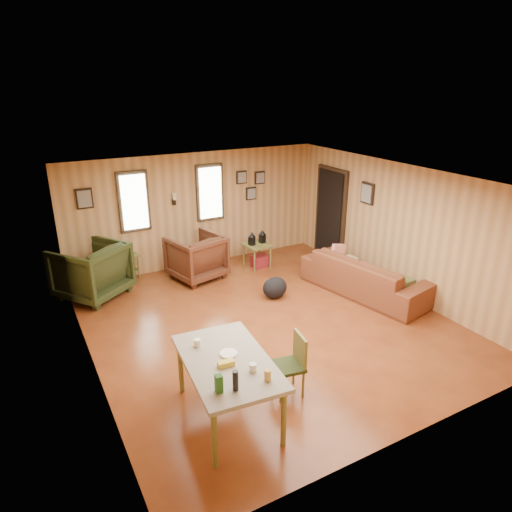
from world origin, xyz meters
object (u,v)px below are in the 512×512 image
Objects in this scene: side_table at (257,243)px; recliner_green at (91,268)px; sofa at (366,269)px; recliner_brown at (196,255)px; dining_table at (228,366)px; end_table at (124,262)px.

recliner_green is at bearing 176.06° from side_table.
recliner_brown is (-2.50, 2.18, 0.02)m from sofa.
sofa is at bearing 124.90° from recliner_brown.
recliner_green is at bearing 106.05° from dining_table.
side_table is 4.68m from dining_table.
recliner_brown is 4.21m from dining_table.
sofa is 2.39m from side_table.
end_table is 0.76× the size of side_table.
recliner_green is at bearing 51.60° from sofa.
recliner_brown is at bearing 37.69° from sofa.
recliner_green is 0.69× the size of dining_table.
recliner_green reaches higher than side_table.
side_table is at bearing -16.89° from end_table.
sofa is 2.99× the size of side_table.
dining_table is at bearing 105.22° from sofa.
recliner_brown is at bearing 175.59° from side_table.
side_table is (2.61, -0.79, 0.21)m from end_table.
sofa reaches higher than side_table.
recliner_brown is 1.46m from end_table.
recliner_brown is 2.00m from recliner_green.
sofa is 4.15m from dining_table.
recliner_green is 4.23m from dining_table.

